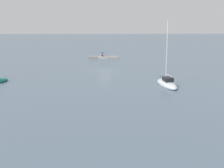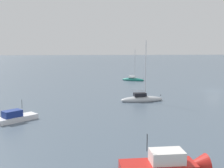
% 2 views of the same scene
% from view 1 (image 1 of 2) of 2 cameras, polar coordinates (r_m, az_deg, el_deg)
% --- Properties ---
extents(ground_plane, '(500.00, 500.00, 0.00)m').
position_cam_1_polar(ground_plane, '(63.50, -1.44, 2.77)').
color(ground_plane, '#475666').
extents(seawall_pier, '(8.40, 1.91, 0.69)m').
position_cam_1_polar(seawall_pier, '(84.68, -1.76, 5.20)').
color(seawall_pier, gray).
rests_on(seawall_pier, ground_plane).
extents(person_seated_maroon_left, '(0.46, 0.65, 0.73)m').
position_cam_1_polar(person_seated_maroon_left, '(84.47, -1.90, 5.59)').
color(person_seated_maroon_left, '#1E2333').
rests_on(person_seated_maroon_left, seawall_pier).
extents(umbrella_open_navy, '(1.50, 1.50, 1.32)m').
position_cam_1_polar(umbrella_open_navy, '(84.44, -1.91, 6.19)').
color(umbrella_open_navy, black).
rests_on(umbrella_open_navy, seawall_pier).
extents(sailboat_grey_mid, '(2.91, 7.58, 10.72)m').
position_cam_1_polar(sailboat_grey_mid, '(47.55, 10.67, 0.05)').
color(sailboat_grey_mid, '#ADB2B7').
rests_on(sailboat_grey_mid, ground_plane).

